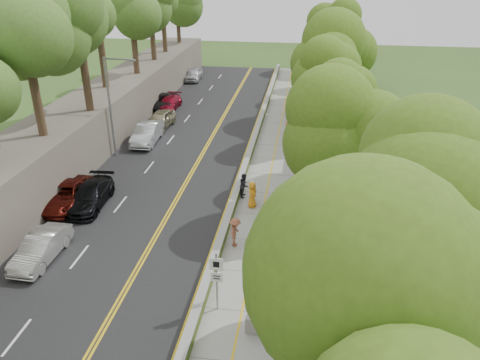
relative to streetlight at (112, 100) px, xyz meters
The scene contains 25 objects.
ground 18.08m from the streetlight, 53.23° to the right, with size 140.00×140.00×0.00m, color #33511E.
road 6.93m from the streetlight, 11.17° to the left, with size 11.20×66.00×0.04m, color black.
sidewalk 13.84m from the streetlight, ahead, with size 4.20×66.00×0.05m, color gray.
jersey_barrier 11.60m from the streetlight, ahead, with size 0.42×66.00×0.60m, color #99DA2F.
rock_embankment 4.15m from the streetlight, 161.78° to the left, with size 5.00×66.00×4.00m, color #595147.
chainlink_fence 15.58m from the streetlight, ahead, with size 0.04×66.00×2.00m, color slate.
trees_embankment 6.46m from the streetlight, 158.49° to the left, with size 6.40×66.00×13.00m, color #4D7729, non-canonical shape.
trees_fenceside 17.65m from the streetlight, ahead, with size 7.00×66.00×14.00m, color #4E731C, non-canonical shape.
streetlight is the anchor object (origin of this frame).
signpost 20.72m from the streetlight, 55.92° to the right, with size 0.62×0.09×3.10m.
construction_barrel 16.16m from the streetlight, 30.43° to the left, with size 0.53×0.53×0.87m, color #F42800.
concrete_block 22.98m from the streetlight, 52.80° to the right, with size 1.25×0.94×0.83m, color slate.
car_1 15.07m from the streetlight, 84.39° to the right, with size 1.52×4.37×1.44m, color beige.
car_2 9.33m from the streetlight, 90.93° to the right, with size 2.39×5.18×1.44m, color #4F110C.
car_3 9.40m from the streetlight, 80.16° to the right, with size 2.01×4.95×1.44m, color black.
car_4 8.03m from the streetlight, 78.06° to the left, with size 1.87×4.65×1.59m, color gray.
car_5 5.11m from the streetlight, 65.01° to the left, with size 1.77×5.07×1.67m, color silver.
car_6 13.80m from the streetlight, 90.60° to the left, with size 2.35×5.09×1.41m, color black.
car_7 13.46m from the streetlight, 87.05° to the left, with size 1.86×4.58×1.33m, color maroon.
car_8 25.74m from the streetlight, 89.38° to the left, with size 1.84×4.57×1.56m, color silver.
painter_0 14.34m from the streetlight, 30.66° to the right, with size 0.86×0.56×1.76m, color orange.
painter_1 14.13m from the streetlight, 29.04° to the right, with size 0.61×0.40×1.68m, color silver.
painter_2 13.12m from the streetlight, 26.88° to the right, with size 0.81×0.63×1.66m, color black.
painter_3 16.84m from the streetlight, 45.47° to the right, with size 1.14×0.66×1.77m, color brown.
person_far 15.90m from the streetlight, 25.54° to the left, with size 0.98×0.41×1.68m, color black.
Camera 1 is at (4.54, -19.63, 14.96)m, focal length 35.00 mm.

